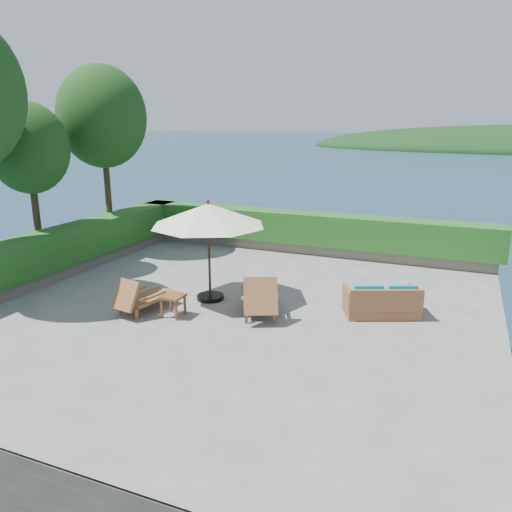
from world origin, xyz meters
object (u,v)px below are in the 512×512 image
at_px(patio_umbrella, 208,216).
at_px(lounge_left, 142,297).
at_px(lounge_right, 259,297).
at_px(wicker_loveseat, 382,303).
at_px(side_table, 173,299).

height_order(patio_umbrella, lounge_left, patio_umbrella).
relative_size(lounge_left, lounge_right, 0.83).
height_order(lounge_left, lounge_right, lounge_right).
distance_m(patio_umbrella, wicker_loveseat, 4.52).
height_order(side_table, wicker_loveseat, wicker_loveseat).
bearing_deg(lounge_right, side_table, -179.25).
xyz_separation_m(lounge_left, wicker_loveseat, (5.18, 1.88, -0.05)).
height_order(patio_umbrella, lounge_right, patio_umbrella).
relative_size(lounge_right, wicker_loveseat, 1.05).
relative_size(lounge_left, wicker_loveseat, 0.88).
xyz_separation_m(lounge_right, side_table, (-1.76, -0.85, -0.01)).
bearing_deg(patio_umbrella, lounge_left, -128.30).
xyz_separation_m(side_table, wicker_loveseat, (4.36, 1.85, -0.11)).
relative_size(side_table, wicker_loveseat, 0.28).
height_order(lounge_left, side_table, lounge_left).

